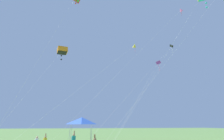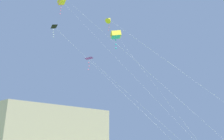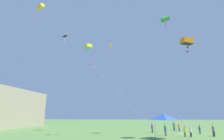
{
  "view_description": "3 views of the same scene",
  "coord_description": "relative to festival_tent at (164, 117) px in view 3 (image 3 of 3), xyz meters",
  "views": [
    {
      "loc": [
        13.51,
        5.37,
        2.71
      ],
      "look_at": [
        -9.24,
        9.5,
        11.14
      ],
      "focal_mm": 24.0,
      "sensor_mm": 36.0,
      "label": 1
    },
    {
      "loc": [
        -22.89,
        -0.54,
        3.98
      ],
      "look_at": [
        -7.7,
        13.36,
        10.18
      ],
      "focal_mm": 35.0,
      "sensor_mm": 36.0,
      "label": 2
    },
    {
      "loc": [
        -36.69,
        8.84,
        3.42
      ],
      "look_at": [
        -8.09,
        13.13,
        10.92
      ],
      "focal_mm": 28.0,
      "sensor_mm": 36.0,
      "label": 3
    }
  ],
  "objects": [
    {
      "name": "ground_plane",
      "position": [
        8.58,
        -5.14,
        -3.19
      ],
      "size": [
        220.0,
        220.0,
        0.0
      ],
      "primitive_type": "plane",
      "color": "#5B8442"
    },
    {
      "name": "person_teal_shirt",
      "position": [
        4.36,
        -0.67,
        -2.17
      ],
      "size": [
        0.43,
        0.43,
        2.09
      ],
      "rotation": [
        0.0,
        0.0,
        2.09
      ],
      "color": "brown",
      "rests_on": "ground"
    },
    {
      "name": "kite_yellow_box_2",
      "position": [
        9.15,
        14.98,
        15.96
      ],
      "size": [
        1.99,
        14.41,
        19.77
      ],
      "color": "silver",
      "rests_on": "ground"
    },
    {
      "name": "person_purple_shirt",
      "position": [
        9.44,
        1.19,
        -2.22
      ],
      "size": [
        0.41,
        0.41,
        2.0
      ],
      "rotation": [
        0.0,
        0.0,
        5.23
      ],
      "color": "#282833",
      "rests_on": "ground"
    },
    {
      "name": "kite_yellow_box_0",
      "position": [
        6.25,
        26.49,
        25.93
      ],
      "size": [
        3.71,
        26.6,
        29.96
      ],
      "color": "silver",
      "rests_on": "ground"
    },
    {
      "name": "tree_near_right",
      "position": [
        19.58,
        43.07,
        1.56
      ],
      "size": [
        3.31,
        3.31,
        6.68
      ],
      "color": "brown",
      "rests_on": "ground"
    },
    {
      "name": "person_blue_shirt",
      "position": [
        7.85,
        -7.27,
        -2.33
      ],
      "size": [
        0.36,
        0.36,
        1.77
      ],
      "rotation": [
        0.0,
        0.0,
        4.6
      ],
      "color": "brown",
      "rests_on": "ground"
    },
    {
      "name": "person_grey_shirt",
      "position": [
        4.63,
        -8.44,
        -2.2
      ],
      "size": [
        0.42,
        0.42,
        2.03
      ],
      "rotation": [
        0.0,
        0.0,
        0.4
      ],
      "color": "#282833",
      "rests_on": "ground"
    },
    {
      "name": "kite_black_delta_6",
      "position": [
        -1.05,
        16.01,
        13.54
      ],
      "size": [
        5.49,
        16.78,
        17.33
      ],
      "color": "silver",
      "rests_on": "ground"
    },
    {
      "name": "kite_purple_delta_5",
      "position": [
        1.04,
        11.82,
        9.05
      ],
      "size": [
        8.84,
        10.58,
        12.62
      ],
      "color": "silver",
      "rests_on": "ground"
    },
    {
      "name": "tree_far_centre",
      "position": [
        24.13,
        38.91,
        0.89
      ],
      "size": [
        2.84,
        2.84,
        5.74
      ],
      "color": "brown",
      "rests_on": "ground"
    },
    {
      "name": "kite_green_box_7",
      "position": [
        3.41,
        -2.02,
        18.28
      ],
      "size": [
        2.32,
        7.55,
        22.31
      ],
      "color": "silver",
      "rests_on": "ground"
    },
    {
      "name": "cooler_box",
      "position": [
        12.66,
        -1.74,
        -2.98
      ],
      "size": [
        0.5,
        0.34,
        0.42
      ],
      "primitive_type": "cube",
      "color": "blue",
      "rests_on": "ground"
    },
    {
      "name": "person_white_shirt",
      "position": [
        3.48,
        -4.53,
        -2.36
      ],
      "size": [
        0.36,
        0.36,
        1.54
      ],
      "rotation": [
        0.0,
        0.0,
        5.51
      ],
      "color": "#282833",
      "rests_on": "ground"
    },
    {
      "name": "person_yellow_shirt",
      "position": [
        3.63,
        -3.65,
        -2.31
      ],
      "size": [
        0.37,
        0.37,
        1.81
      ],
      "rotation": [
        0.0,
        0.0,
        4.89
      ],
      "color": "brown",
      "rests_on": "ground"
    },
    {
      "name": "festival_tent",
      "position": [
        0.0,
        0.0,
        0.0
      ],
      "size": [
        3.04,
        3.04,
        3.65
      ],
      "color": "#B7B7BC",
      "rests_on": "ground"
    },
    {
      "name": "person_green_shirt",
      "position": [
        15.65,
        -4.19,
        -2.16
      ],
      "size": [
        0.44,
        0.44,
        2.12
      ],
      "rotation": [
        0.0,
        0.0,
        3.22
      ],
      "color": "#282833",
      "rests_on": "ground"
    },
    {
      "name": "kite_yellow_diamond_1",
      "position": [
        0.36,
        8.09,
        12.28
      ],
      "size": [
        8.02,
        15.4,
        16.05
      ],
      "color": "silver",
      "rests_on": "ground"
    },
    {
      "name": "person_orange_shirt",
      "position": [
        13.83,
        -4.9,
        -2.3
      ],
      "size": [
        0.39,
        0.39,
        1.65
      ],
      "rotation": [
        0.0,
        0.0,
        4.7
      ],
      "color": "#473860",
      "rests_on": "ground"
    },
    {
      "name": "kite_orange_box_4",
      "position": [
        -1.7,
        -4.01,
        11.27
      ],
      "size": [
        10.59,
        4.72,
        15.08
      ],
      "color": "silver",
      "rests_on": "ground"
    }
  ]
}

